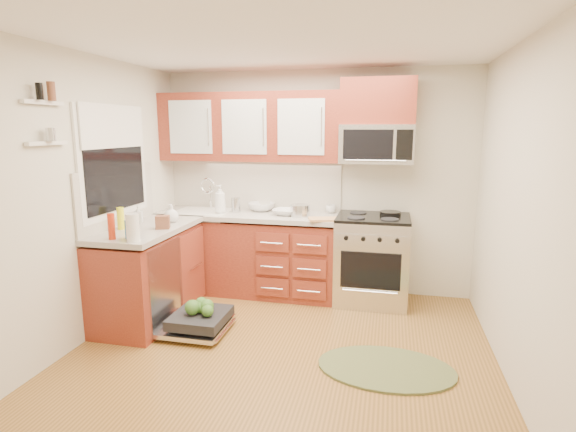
% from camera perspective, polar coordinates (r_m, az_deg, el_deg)
% --- Properties ---
extents(floor, '(3.50, 3.50, 0.00)m').
position_cam_1_polar(floor, '(3.88, -1.21, -17.56)').
color(floor, brown).
rests_on(floor, ground).
extents(ceiling, '(3.50, 3.50, 0.00)m').
position_cam_1_polar(ceiling, '(3.47, -1.39, 21.69)').
color(ceiling, white).
rests_on(ceiling, ground).
extents(wall_back, '(3.50, 0.04, 2.50)m').
position_cam_1_polar(wall_back, '(5.16, 3.48, 4.24)').
color(wall_back, beige).
rests_on(wall_back, ground).
extents(wall_front, '(3.50, 0.04, 2.50)m').
position_cam_1_polar(wall_front, '(1.87, -14.68, -8.34)').
color(wall_front, beige).
rests_on(wall_front, ground).
extents(wall_left, '(0.04, 3.50, 2.50)m').
position_cam_1_polar(wall_left, '(4.24, -24.89, 1.76)').
color(wall_left, beige).
rests_on(wall_left, ground).
extents(wall_right, '(0.04, 3.50, 2.50)m').
position_cam_1_polar(wall_right, '(3.48, 27.87, -0.32)').
color(wall_right, beige).
rests_on(wall_right, ground).
extents(base_cabinet_back, '(2.05, 0.60, 0.85)m').
position_cam_1_polar(base_cabinet_back, '(5.21, -5.11, -4.99)').
color(base_cabinet_back, maroon).
rests_on(base_cabinet_back, ground).
extents(base_cabinet_left, '(0.60, 1.25, 0.85)m').
position_cam_1_polar(base_cabinet_left, '(4.69, -17.20, -7.29)').
color(base_cabinet_left, maroon).
rests_on(base_cabinet_left, ground).
extents(countertop_back, '(2.07, 0.64, 0.05)m').
position_cam_1_polar(countertop_back, '(5.09, -5.23, 0.13)').
color(countertop_back, '#A29B94').
rests_on(countertop_back, base_cabinet_back).
extents(countertop_left, '(0.64, 1.27, 0.05)m').
position_cam_1_polar(countertop_left, '(4.56, -17.43, -1.62)').
color(countertop_left, '#A29B94').
rests_on(countertop_left, base_cabinet_left).
extents(backsplash_back, '(2.05, 0.02, 0.57)m').
position_cam_1_polar(backsplash_back, '(5.32, -4.30, 3.99)').
color(backsplash_back, '#BDB6A9').
rests_on(backsplash_back, ground).
extents(backsplash_left, '(0.02, 1.25, 0.57)m').
position_cam_1_polar(backsplash_left, '(4.66, -20.79, 2.31)').
color(backsplash_left, '#BDB6A9').
rests_on(backsplash_left, ground).
extents(upper_cabinets, '(2.05, 0.35, 0.75)m').
position_cam_1_polar(upper_cabinets, '(5.12, -4.95, 11.18)').
color(upper_cabinets, maroon).
rests_on(upper_cabinets, ground).
extents(cabinet_over_mw, '(0.76, 0.35, 0.47)m').
position_cam_1_polar(cabinet_over_mw, '(4.89, 11.38, 14.07)').
color(cabinet_over_mw, maroon).
rests_on(cabinet_over_mw, ground).
extents(range, '(0.76, 0.64, 0.95)m').
position_cam_1_polar(range, '(4.94, 10.60, -5.44)').
color(range, silver).
rests_on(range, ground).
extents(microwave, '(0.76, 0.38, 0.40)m').
position_cam_1_polar(microwave, '(4.86, 11.17, 8.96)').
color(microwave, silver).
rests_on(microwave, ground).
extents(sink, '(0.62, 0.50, 0.26)m').
position_cam_1_polar(sink, '(5.27, -10.71, -0.74)').
color(sink, white).
rests_on(sink, ground).
extents(dishwasher, '(0.70, 0.60, 0.20)m').
position_cam_1_polar(dishwasher, '(4.35, -11.55, -13.02)').
color(dishwasher, silver).
rests_on(dishwasher, ground).
extents(window, '(0.03, 1.05, 1.05)m').
position_cam_1_polar(window, '(4.60, -21.25, 6.45)').
color(window, white).
rests_on(window, ground).
extents(window_blind, '(0.02, 0.96, 0.40)m').
position_cam_1_polar(window_blind, '(4.58, -21.28, 10.57)').
color(window_blind, white).
rests_on(window_blind, ground).
extents(shelf_upper, '(0.04, 0.40, 0.03)m').
position_cam_1_polar(shelf_upper, '(3.91, -28.68, 12.53)').
color(shelf_upper, white).
rests_on(shelf_upper, ground).
extents(shelf_lower, '(0.04, 0.40, 0.03)m').
position_cam_1_polar(shelf_lower, '(3.91, -28.27, 8.15)').
color(shelf_lower, white).
rests_on(shelf_lower, ground).
extents(rug, '(1.24, 1.02, 0.02)m').
position_cam_1_polar(rug, '(3.80, 12.33, -18.36)').
color(rug, '#556036').
rests_on(rug, ground).
extents(skillet, '(0.23, 0.23, 0.04)m').
position_cam_1_polar(skillet, '(4.90, 12.86, 0.32)').
color(skillet, black).
rests_on(skillet, range).
extents(stock_pot, '(0.28, 0.28, 0.13)m').
position_cam_1_polar(stock_pot, '(4.85, 1.54, 0.71)').
color(stock_pot, silver).
rests_on(stock_pot, countertop_back).
extents(cutting_board, '(0.34, 0.27, 0.02)m').
position_cam_1_polar(cutting_board, '(4.66, 4.54, -0.41)').
color(cutting_board, tan).
rests_on(cutting_board, countertop_back).
extents(canister, '(0.12, 0.12, 0.17)m').
position_cam_1_polar(canister, '(5.12, -6.66, 1.40)').
color(canister, silver).
rests_on(canister, countertop_back).
extents(paper_towel_roll, '(0.13, 0.13, 0.24)m').
position_cam_1_polar(paper_towel_roll, '(3.98, -19.11, -1.41)').
color(paper_towel_roll, white).
rests_on(paper_towel_roll, countertop_left).
extents(mustard_bottle, '(0.08, 0.08, 0.21)m').
position_cam_1_polar(mustard_bottle, '(4.50, -20.48, -0.29)').
color(mustard_bottle, '#F7F51B').
rests_on(mustard_bottle, countertop_left).
extents(red_bottle, '(0.07, 0.07, 0.22)m').
position_cam_1_polar(red_bottle, '(4.12, -21.51, -1.25)').
color(red_bottle, red).
rests_on(red_bottle, countertop_left).
extents(wooden_box, '(0.15, 0.13, 0.13)m').
position_cam_1_polar(wooden_box, '(4.41, -15.63, -0.76)').
color(wooden_box, brown).
rests_on(wooden_box, countertop_left).
extents(blue_carton, '(0.11, 0.08, 0.16)m').
position_cam_1_polar(blue_carton, '(4.09, -19.24, -1.65)').
color(blue_carton, '#2974C2').
rests_on(blue_carton, countertop_left).
extents(bowl_a, '(0.30, 0.30, 0.07)m').
position_cam_1_polar(bowl_a, '(4.93, -0.36, 0.51)').
color(bowl_a, '#999999').
rests_on(bowl_a, countertop_back).
extents(bowl_b, '(0.38, 0.38, 0.09)m').
position_cam_1_polar(bowl_b, '(5.19, -3.40, 1.17)').
color(bowl_b, '#999999').
rests_on(bowl_b, countertop_back).
extents(cup, '(0.14, 0.14, 0.09)m').
position_cam_1_polar(cup, '(5.07, 5.47, 0.89)').
color(cup, '#999999').
rests_on(cup, countertop_back).
extents(soap_bottle_a, '(0.15, 0.16, 0.32)m').
position_cam_1_polar(soap_bottle_a, '(5.05, -8.61, 2.11)').
color(soap_bottle_a, '#999999').
rests_on(soap_bottle_a, countertop_back).
extents(soap_bottle_b, '(0.10, 0.10, 0.18)m').
position_cam_1_polar(soap_bottle_b, '(4.75, -18.50, 0.22)').
color(soap_bottle_b, '#999999').
rests_on(soap_bottle_b, countertop_left).
extents(soap_bottle_c, '(0.19, 0.19, 0.19)m').
position_cam_1_polar(soap_bottle_c, '(4.69, -14.62, 0.34)').
color(soap_bottle_c, '#999999').
rests_on(soap_bottle_c, countertop_left).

